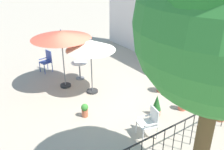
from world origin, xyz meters
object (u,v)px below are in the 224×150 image
at_px(potted_plant_2, 221,110).
at_px(potted_plant_5, 183,103).
at_px(patio_chair_1, 47,60).
at_px(patio_umbrella_0, 61,35).
at_px(potted_plant_0, 161,83).
at_px(cafe_table_0, 79,68).
at_px(patio_umbrella_1, 91,46).
at_px(potted_plant_4, 188,89).
at_px(potted_plant_1, 85,110).
at_px(patio_chair_0, 150,121).
at_px(potted_plant_3, 157,105).

height_order(potted_plant_2, potted_plant_5, potted_plant_2).
bearing_deg(patio_chair_1, potted_plant_2, 24.71).
bearing_deg(patio_umbrella_0, potted_plant_2, 32.12).
relative_size(patio_chair_1, potted_plant_0, 1.54).
relative_size(cafe_table_0, patio_chair_1, 0.77).
bearing_deg(potted_plant_2, patio_chair_1, -155.29).
relative_size(patio_umbrella_1, patio_chair_1, 2.22).
relative_size(cafe_table_0, potted_plant_4, 1.52).
distance_m(patio_umbrella_1, cafe_table_0, 1.96).
bearing_deg(potted_plant_5, potted_plant_1, -117.43).
xyz_separation_m(potted_plant_4, potted_plant_5, (0.55, -0.95, -0.00)).
bearing_deg(patio_chair_0, potted_plant_2, 73.58).
bearing_deg(cafe_table_0, potted_plant_4, 36.56).
xyz_separation_m(patio_umbrella_0, cafe_table_0, (-0.31, 0.84, -1.65)).
bearing_deg(potted_plant_1, potted_plant_3, 57.56).
height_order(cafe_table_0, potted_plant_5, cafe_table_0).
xyz_separation_m(potted_plant_0, potted_plant_4, (0.82, 0.64, -0.08)).
xyz_separation_m(patio_umbrella_0, potted_plant_4, (3.36, 3.57, -1.90)).
bearing_deg(potted_plant_3, patio_umbrella_0, -155.74).
bearing_deg(patio_chair_0, potted_plant_0, 128.48).
relative_size(patio_umbrella_0, potted_plant_4, 4.81).
height_order(potted_plant_4, potted_plant_5, potted_plant_5).
xyz_separation_m(patio_chair_0, potted_plant_4, (-0.95, 2.86, -0.25)).
bearing_deg(potted_plant_3, potted_plant_0, 130.21).
relative_size(patio_chair_1, potted_plant_3, 1.31).
bearing_deg(patio_chair_0, cafe_table_0, 178.34).
bearing_deg(cafe_table_0, potted_plant_2, 23.43).
xyz_separation_m(patio_umbrella_0, patio_umbrella_1, (1.05, 0.66, -0.25)).
relative_size(potted_plant_0, potted_plant_1, 1.36).
xyz_separation_m(cafe_table_0, potted_plant_2, (5.35, 2.32, -0.15)).
xyz_separation_m(patio_umbrella_0, potted_plant_2, (5.03, 3.16, -1.80)).
bearing_deg(cafe_table_0, potted_plant_1, -24.63).
distance_m(patio_umbrella_0, potted_plant_0, 4.28).
bearing_deg(patio_chair_1, cafe_table_0, 28.89).
bearing_deg(patio_umbrella_0, patio_chair_1, -179.36).
bearing_deg(potted_plant_4, patio_chair_0, -71.65).
relative_size(potted_plant_2, potted_plant_4, 1.44).
bearing_deg(potted_plant_5, potted_plant_0, 167.30).
distance_m(potted_plant_4, potted_plant_5, 1.09).
relative_size(potted_plant_1, potted_plant_2, 0.65).
height_order(patio_umbrella_1, potted_plant_4, patio_umbrella_1).
xyz_separation_m(patio_chair_0, potted_plant_5, (-0.40, 1.91, -0.25)).
xyz_separation_m(patio_umbrella_1, potted_plant_5, (2.86, 1.96, -1.65)).
relative_size(patio_umbrella_1, potted_plant_0, 3.43).
distance_m(patio_umbrella_1, potted_plant_0, 3.13).
xyz_separation_m(patio_umbrella_1, patio_chair_1, (-2.93, -0.69, -1.36)).
distance_m(cafe_table_0, potted_plant_3, 4.03).
relative_size(cafe_table_0, potted_plant_1, 1.62).
xyz_separation_m(potted_plant_0, potted_plant_1, (-0.19, -3.31, -0.11)).
bearing_deg(potted_plant_2, potted_plant_5, -154.41).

